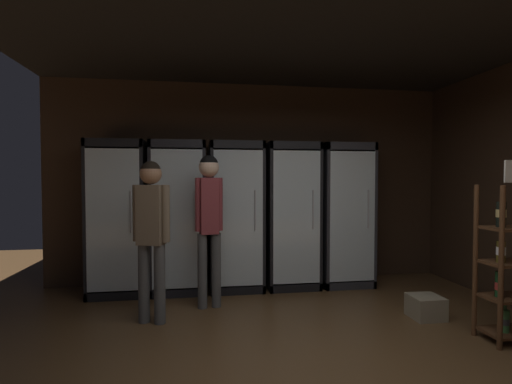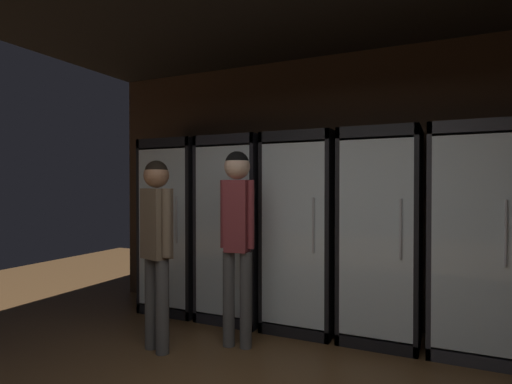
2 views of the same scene
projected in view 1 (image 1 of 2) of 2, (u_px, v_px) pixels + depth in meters
wall_back at (265, 183)px, 5.39m from camera, size 6.00×0.06×2.80m
ceiling_panel at (304, 26)px, 3.34m from camera, size 6.00×8.00×0.06m
cooler_far_left at (120, 219)px, 4.79m from camera, size 0.69×0.68×1.94m
cooler_left at (179, 218)px, 4.90m from camera, size 0.69×0.68×1.94m
cooler_center at (236, 217)px, 5.01m from camera, size 0.69×0.68×1.94m
cooler_right at (290, 216)px, 5.12m from camera, size 0.69×0.68×1.94m
cooler_far_right at (342, 216)px, 5.23m from camera, size 0.69×0.68×1.94m
shopper_near at (151, 224)px, 3.75m from camera, size 0.38×0.24×1.64m
shopper_far at (209, 212)px, 4.20m from camera, size 0.31×0.23×1.73m
wine_crate_floor at (426, 307)px, 3.91m from camera, size 0.31×0.31×0.23m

